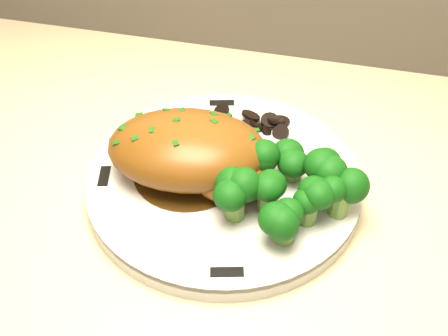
# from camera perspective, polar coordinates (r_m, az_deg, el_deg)

# --- Properties ---
(plate) EXTENTS (0.36, 0.36, 0.02)m
(plate) POSITION_cam_1_polar(r_m,az_deg,el_deg) (0.57, 0.00, -1.40)
(plate) COLOR silver
(plate) RESTS_ON counter
(rim_accent_0) EXTENTS (0.03, 0.02, 0.00)m
(rim_accent_0) POSITION_cam_1_polar(r_m,az_deg,el_deg) (0.66, -0.22, 6.60)
(rim_accent_0) COLOR black
(rim_accent_0) RESTS_ON plate
(rim_accent_1) EXTENTS (0.02, 0.03, 0.00)m
(rim_accent_1) POSITION_cam_1_polar(r_m,az_deg,el_deg) (0.58, -12.06, -0.84)
(rim_accent_1) COLOR black
(rim_accent_1) RESTS_ON plate
(rim_accent_2) EXTENTS (0.03, 0.02, 0.00)m
(rim_accent_2) POSITION_cam_1_polar(r_m,az_deg,el_deg) (0.49, 0.30, -10.56)
(rim_accent_2) COLOR black
(rim_accent_2) RESTS_ON plate
(rim_accent_3) EXTENTS (0.02, 0.03, 0.00)m
(rim_accent_3) POSITION_cam_1_polar(r_m,az_deg,el_deg) (0.58, 11.99, -0.49)
(rim_accent_3) COLOR black
(rim_accent_3) RESTS_ON plate
(gravy_pool) EXTENTS (0.11, 0.11, 0.00)m
(gravy_pool) POSITION_cam_1_polar(r_m,az_deg,el_deg) (0.57, -3.61, -0.39)
(gravy_pool) COLOR #3A240A
(gravy_pool) RESTS_ON plate
(chicken_breast) EXTENTS (0.17, 0.13, 0.06)m
(chicken_breast) POSITION_cam_1_polar(r_m,az_deg,el_deg) (0.55, -3.24, 1.56)
(chicken_breast) COLOR brown
(chicken_breast) RESTS_ON plate
(mushroom_pile) EXTENTS (0.08, 0.06, 0.02)m
(mushroom_pile) POSITION_cam_1_polar(r_m,az_deg,el_deg) (0.61, 1.93, 3.95)
(mushroom_pile) COLOR black
(mushroom_pile) RESTS_ON plate
(broccoli_florets) EXTENTS (0.12, 0.11, 0.04)m
(broccoli_florets) POSITION_cam_1_polar(r_m,az_deg,el_deg) (0.52, 6.68, -1.94)
(broccoli_florets) COLOR olive
(broccoli_florets) RESTS_ON plate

